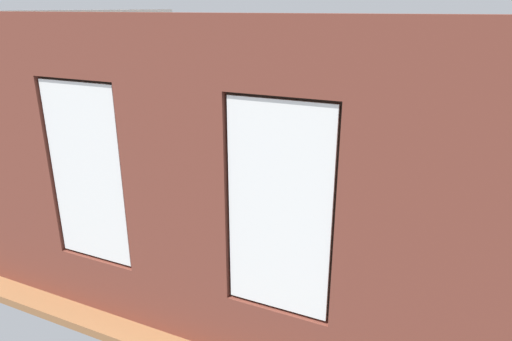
{
  "coord_description": "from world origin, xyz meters",
  "views": [
    {
      "loc": [
        -2.35,
        5.66,
        3.27
      ],
      "look_at": [
        0.07,
        0.4,
        1.18
      ],
      "focal_mm": 32.0,
      "sensor_mm": 36.0,
      "label": 1
    }
  ],
  "objects": [
    {
      "name": "couch_left",
      "position": [
        -2.37,
        0.26,
        0.33
      ],
      "size": [
        0.91,
        1.73,
        0.8
      ],
      "rotation": [
        0.0,
        0.0,
        1.55
      ],
      "color": "black",
      "rests_on": "ground_plane"
    },
    {
      "name": "potted_plant_corner_far_left",
      "position": [
        -2.53,
        1.83,
        0.7
      ],
      "size": [
        0.77,
        0.79,
        1.23
      ],
      "color": "beige",
      "rests_on": "ground_plane"
    },
    {
      "name": "papasan_chair",
      "position": [
        0.09,
        -1.28,
        0.45
      ],
      "size": [
        1.17,
        1.17,
        0.72
      ],
      "color": "olive",
      "rests_on": "ground_plane"
    },
    {
      "name": "brick_wall_with_windows",
      "position": [
        0.0,
        2.37,
        1.59
      ],
      "size": [
        6.14,
        0.3,
        3.22
      ],
      "color": "brown",
      "rests_on": "ground_plane"
    },
    {
      "name": "ground_plane",
      "position": [
        0.0,
        0.0,
        -0.05
      ],
      "size": [
        6.74,
        5.5,
        0.1
      ],
      "primitive_type": "cube",
      "color": "#99663D"
    },
    {
      "name": "white_wall_right",
      "position": [
        3.02,
        0.2,
        1.61
      ],
      "size": [
        0.1,
        4.5,
        3.22
      ],
      "primitive_type": "cube",
      "color": "silver",
      "rests_on": "ground_plane"
    },
    {
      "name": "tv_flatscreen",
      "position": [
        2.72,
        -0.28,
        0.86
      ],
      "size": [
        0.98,
        0.2,
        0.69
      ],
      "color": "black",
      "rests_on": "media_console"
    },
    {
      "name": "potted_plant_mid_room_small",
      "position": [
        -0.6,
        -0.97,
        0.35
      ],
      "size": [
        0.23,
        0.23,
        0.54
      ],
      "color": "#47423D",
      "rests_on": "ground_plane"
    },
    {
      "name": "table_plant_small",
      "position": [
        0.25,
        -0.01,
        0.56
      ],
      "size": [
        0.17,
        0.17,
        0.26
      ],
      "color": "gray",
      "rests_on": "coffee_table"
    },
    {
      "name": "candle_jar",
      "position": [
        0.42,
        -0.11,
        0.47
      ],
      "size": [
        0.08,
        0.08,
        0.11
      ],
      "primitive_type": "cylinder",
      "color": "#B7333D",
      "rests_on": "coffee_table"
    },
    {
      "name": "media_console",
      "position": [
        2.72,
        -0.28,
        0.25
      ],
      "size": [
        1.03,
        0.42,
        0.51
      ],
      "primitive_type": "cube",
      "color": "black",
      "rests_on": "ground_plane"
    },
    {
      "name": "remote_silver",
      "position": [
        0.67,
        0.12,
        0.43
      ],
      "size": [
        0.17,
        0.12,
        0.02
      ],
      "primitive_type": "cube",
      "rotation": [
        0.0,
        0.0,
        2.07
      ],
      "color": "#B2B2B7",
      "rests_on": "coffee_table"
    },
    {
      "name": "coffee_table",
      "position": [
        0.25,
        -0.01,
        0.37
      ],
      "size": [
        1.39,
        0.83,
        0.42
      ],
      "color": "tan",
      "rests_on": "ground_plane"
    },
    {
      "name": "potted_plant_between_couches",
      "position": [
        -1.21,
        1.66,
        0.79
      ],
      "size": [
        1.04,
        1.04,
        1.44
      ],
      "color": "gray",
      "rests_on": "ground_plane"
    },
    {
      "name": "potted_plant_foreground_right",
      "position": [
        2.42,
        -1.69,
        0.63
      ],
      "size": [
        0.99,
        0.84,
        1.11
      ],
      "color": "#47423D",
      "rests_on": "ground_plane"
    },
    {
      "name": "potted_plant_near_tv",
      "position": [
        2.17,
        0.69,
        0.55
      ],
      "size": [
        0.58,
        0.58,
        0.83
      ],
      "color": "beige",
      "rests_on": "ground_plane"
    },
    {
      "name": "couch_by_window",
      "position": [
        0.2,
        1.72,
        0.33
      ],
      "size": [
        1.92,
        0.87,
        0.8
      ],
      "color": "black",
      "rests_on": "ground_plane"
    },
    {
      "name": "cup_ceramic",
      "position": [
        -0.13,
        -0.15,
        0.47
      ],
      "size": [
        0.09,
        0.09,
        0.1
      ],
      "primitive_type": "cylinder",
      "color": "#B23D38",
      "rests_on": "coffee_table"
    }
  ]
}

